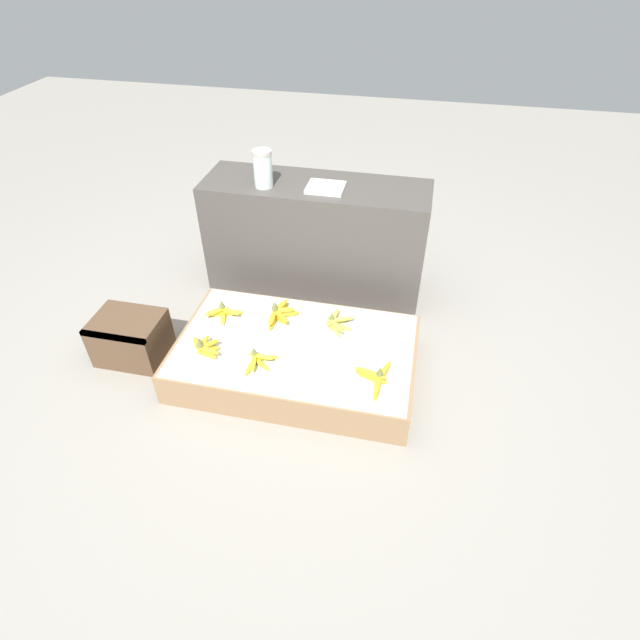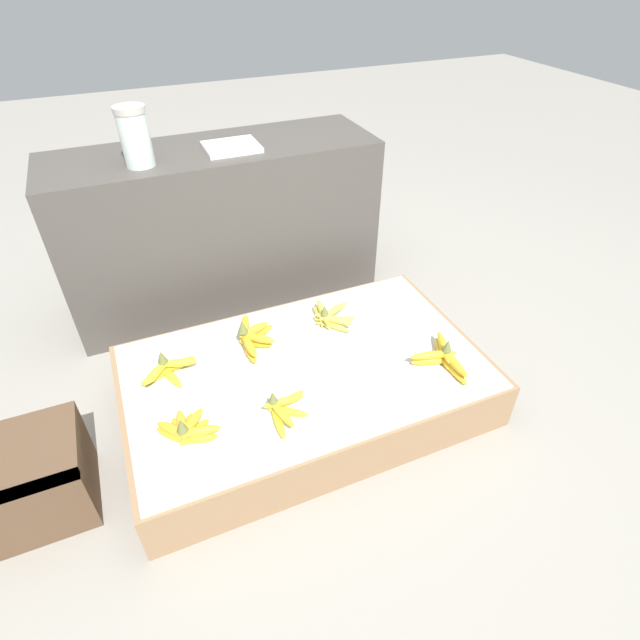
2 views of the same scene
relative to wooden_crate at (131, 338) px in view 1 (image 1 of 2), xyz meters
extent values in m
plane|color=gray|center=(0.89, 0.07, -0.13)|extent=(10.00, 10.00, 0.00)
cube|color=#997551|center=(0.89, 0.07, -0.04)|extent=(1.22, 0.74, 0.18)
cube|color=silver|center=(0.89, 0.07, 0.06)|extent=(1.18, 0.72, 0.00)
cube|color=#4C4742|center=(0.83, 0.86, 0.22)|extent=(1.31, 0.42, 0.69)
cube|color=brown|center=(0.00, 0.00, 0.00)|extent=(0.35, 0.28, 0.25)
cube|color=#402E20|center=(0.00, -0.13, 0.11)|extent=(0.35, 0.02, 0.02)
ellipsoid|color=gold|center=(0.49, -0.10, 0.07)|extent=(0.12, 0.06, 0.03)
ellipsoid|color=gold|center=(0.49, -0.08, 0.07)|extent=(0.11, 0.08, 0.03)
ellipsoid|color=gold|center=(0.47, -0.05, 0.07)|extent=(0.07, 0.12, 0.03)
ellipsoid|color=gold|center=(0.45, -0.06, 0.07)|extent=(0.05, 0.12, 0.03)
ellipsoid|color=gold|center=(0.42, -0.06, 0.07)|extent=(0.10, 0.10, 0.03)
ellipsoid|color=gold|center=(0.50, -0.10, 0.10)|extent=(0.12, 0.05, 0.03)
ellipsoid|color=gold|center=(0.48, -0.06, 0.10)|extent=(0.10, 0.10, 0.03)
ellipsoid|color=gold|center=(0.46, -0.06, 0.10)|extent=(0.04, 0.12, 0.03)
ellipsoid|color=gold|center=(0.43, -0.07, 0.10)|extent=(0.10, 0.10, 0.03)
cone|color=olive|center=(0.45, -0.09, 0.14)|extent=(0.03, 0.03, 0.05)
ellipsoid|color=yellow|center=(0.72, -0.14, 0.07)|extent=(0.03, 0.13, 0.02)
ellipsoid|color=yellow|center=(0.77, -0.11, 0.07)|extent=(0.12, 0.09, 0.02)
ellipsoid|color=yellow|center=(0.78, -0.07, 0.07)|extent=(0.13, 0.06, 0.02)
ellipsoid|color=yellow|center=(0.74, -0.13, 0.10)|extent=(0.05, 0.13, 0.02)
ellipsoid|color=yellow|center=(0.76, -0.09, 0.10)|extent=(0.13, 0.03, 0.02)
cone|color=olive|center=(0.73, -0.08, 0.13)|extent=(0.03, 0.03, 0.04)
ellipsoid|color=gold|center=(1.35, -0.07, 0.07)|extent=(0.08, 0.16, 0.03)
ellipsoid|color=gold|center=(1.30, -0.09, 0.07)|extent=(0.16, 0.07, 0.03)
ellipsoid|color=gold|center=(1.34, -0.15, 0.07)|extent=(0.03, 0.16, 0.03)
ellipsoid|color=gold|center=(1.35, -0.07, 0.10)|extent=(0.09, 0.16, 0.03)
ellipsoid|color=gold|center=(1.30, -0.09, 0.10)|extent=(0.16, 0.07, 0.03)
ellipsoid|color=gold|center=(1.34, -0.14, 0.10)|extent=(0.03, 0.16, 0.03)
cone|color=olive|center=(1.34, -0.10, 0.14)|extent=(0.03, 0.03, 0.04)
ellipsoid|color=yellow|center=(0.42, 0.21, 0.07)|extent=(0.12, 0.07, 0.03)
ellipsoid|color=yellow|center=(0.46, 0.18, 0.07)|extent=(0.07, 0.12, 0.03)
ellipsoid|color=yellow|center=(0.50, 0.23, 0.07)|extent=(0.12, 0.06, 0.03)
ellipsoid|color=yellow|center=(0.42, 0.19, 0.10)|extent=(0.10, 0.10, 0.03)
ellipsoid|color=yellow|center=(0.50, 0.21, 0.10)|extent=(0.12, 0.06, 0.03)
cone|color=olive|center=(0.45, 0.22, 0.14)|extent=(0.03, 0.03, 0.04)
ellipsoid|color=gold|center=(0.74, 0.20, 0.07)|extent=(0.03, 0.12, 0.03)
ellipsoid|color=gold|center=(0.77, 0.24, 0.07)|extent=(0.12, 0.09, 0.03)
ellipsoid|color=gold|center=(0.80, 0.29, 0.07)|extent=(0.12, 0.07, 0.03)
ellipsoid|color=gold|center=(0.75, 0.31, 0.07)|extent=(0.07, 0.13, 0.03)
ellipsoid|color=gold|center=(0.74, 0.20, 0.11)|extent=(0.04, 0.12, 0.03)
ellipsoid|color=gold|center=(0.78, 0.22, 0.11)|extent=(0.11, 0.10, 0.03)
ellipsoid|color=gold|center=(0.78, 0.27, 0.11)|extent=(0.13, 0.07, 0.03)
ellipsoid|color=gold|center=(0.75, 0.31, 0.11)|extent=(0.07, 0.13, 0.03)
cone|color=olive|center=(0.74, 0.26, 0.15)|extent=(0.04, 0.04, 0.05)
ellipsoid|color=#DBCC4C|center=(1.06, 0.23, 0.07)|extent=(0.11, 0.14, 0.02)
ellipsoid|color=#DBCC4C|center=(1.09, 0.25, 0.07)|extent=(0.16, 0.05, 0.02)
ellipsoid|color=#DBCC4C|center=(1.08, 0.28, 0.07)|extent=(0.13, 0.12, 0.02)
ellipsoid|color=#DBCC4C|center=(1.05, 0.29, 0.07)|extent=(0.03, 0.15, 0.02)
ellipsoid|color=#DBCC4C|center=(1.07, 0.23, 0.10)|extent=(0.12, 0.13, 0.02)
ellipsoid|color=#DBCC4C|center=(1.09, 0.27, 0.10)|extent=(0.15, 0.08, 0.02)
ellipsoid|color=#DBCC4C|center=(1.05, 0.28, 0.10)|extent=(0.05, 0.16, 0.02)
cone|color=olive|center=(1.05, 0.25, 0.13)|extent=(0.03, 0.03, 0.04)
cylinder|color=silver|center=(0.55, 0.78, 0.66)|extent=(0.10, 0.10, 0.18)
cylinder|color=#B7B2A8|center=(0.55, 0.78, 0.76)|extent=(0.11, 0.11, 0.02)
cube|color=white|center=(0.89, 0.81, 0.58)|extent=(0.21, 0.18, 0.02)
camera|label=1|loc=(1.41, -1.73, 1.78)|focal=28.00mm
camera|label=2|loc=(0.45, -1.09, 1.23)|focal=28.00mm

